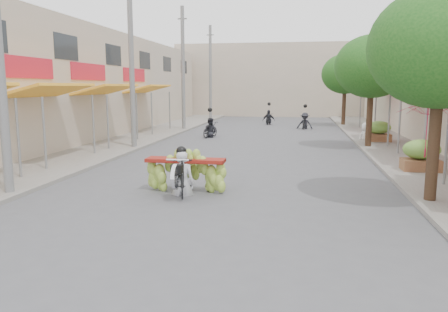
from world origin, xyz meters
The scene contains 19 objects.
ground centered at (0.00, 0.00, 0.00)m, with size 120.00×120.00×0.00m, color #535358.
sidewalk_left centered at (-7.00, 15.00, 0.06)m, with size 4.00×60.00×0.12m, color gray.
sidewalk_right centered at (7.00, 15.00, 0.06)m, with size 4.00×60.00×0.12m, color gray.
shophouse_row_left centered at (-11.98, 13.98, 3.00)m, with size 9.77×40.00×6.00m.
far_building centered at (0.00, 38.00, 3.50)m, with size 20.00×6.00×7.00m, color #BCAB95.
utility_pole_mid centered at (-5.40, 12.00, 4.03)m, with size 0.60×0.24×8.00m.
utility_pole_far centered at (-5.40, 21.00, 4.03)m, with size 0.60×0.24×8.00m.
utility_pole_back centered at (-5.40, 30.00, 4.03)m, with size 0.60×0.24×8.00m.
street_tree_near centered at (5.40, 4.00, 3.78)m, with size 3.40×3.40×5.25m.
street_tree_mid centered at (5.40, 14.00, 3.78)m, with size 3.40×3.40×5.25m.
street_tree_far centered at (5.40, 26.00, 3.78)m, with size 3.40×3.40×5.25m.
produce_crate_mid centered at (6.20, 8.00, 0.71)m, with size 1.20×0.88×1.16m.
produce_crate_far centered at (6.20, 16.00, 0.71)m, with size 1.20×0.88×1.16m.
banana_motorbike centered at (-0.90, 4.07, 0.74)m, with size 2.20×1.94×2.26m.
market_umbrella centered at (5.96, 6.60, 2.43)m, with size 2.39×2.39×1.67m.
pedestrian centered at (5.71, 16.77, 1.02)m, with size 1.02×0.81×1.81m.
bg_motorbike_a centered at (-2.85, 17.26, 0.75)m, with size 0.96×1.65×1.95m.
bg_motorbike_b centered at (2.57, 23.24, 0.85)m, with size 1.12×1.73×1.95m.
bg_motorbike_c centered at (-0.10, 26.37, 0.83)m, with size 1.01×1.48×1.95m.
Camera 1 is at (2.14, -7.20, 2.89)m, focal length 35.00 mm.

